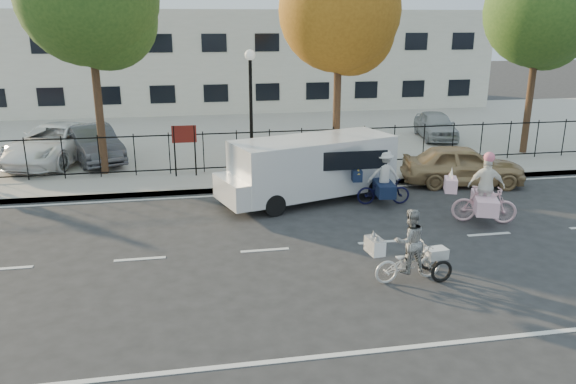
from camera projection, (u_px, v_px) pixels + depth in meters
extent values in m
plane|color=#333334|center=(265.00, 250.00, 13.84)|extent=(120.00, 120.00, 0.00)
cube|color=#A8A399|center=(244.00, 189.00, 18.57)|extent=(60.00, 0.10, 0.15)
cube|color=#A8A399|center=(240.00, 181.00, 19.55)|extent=(60.00, 2.20, 0.15)
cube|color=#A8A399|center=(223.00, 132.00, 27.92)|extent=(60.00, 15.60, 0.15)
cube|color=silver|center=(211.00, 59.00, 36.46)|extent=(34.00, 10.00, 6.00)
cylinder|color=black|center=(251.00, 118.00, 19.69)|extent=(0.12, 0.12, 4.00)
sphere|color=white|center=(250.00, 55.00, 19.05)|extent=(0.36, 0.36, 0.36)
cylinder|color=black|center=(175.00, 151.00, 19.55)|extent=(0.06, 0.06, 1.80)
cylinder|color=black|center=(195.00, 151.00, 19.67)|extent=(0.06, 0.06, 1.80)
cube|color=#59140F|center=(184.00, 134.00, 19.43)|extent=(0.85, 0.04, 0.60)
imported|color=silver|center=(408.00, 263.00, 12.14)|extent=(1.62, 0.73, 0.82)
imported|color=white|center=(410.00, 241.00, 12.00)|extent=(0.76, 0.62, 1.43)
cube|color=white|center=(375.00, 246.00, 11.76)|extent=(0.33, 0.53, 0.33)
cone|color=white|center=(374.00, 234.00, 11.80)|extent=(0.13, 0.13, 0.16)
cone|color=white|center=(377.00, 238.00, 11.60)|extent=(0.13, 0.13, 0.16)
torus|color=black|center=(441.00, 271.00, 12.09)|extent=(0.51, 0.14, 0.51)
torus|color=black|center=(429.00, 260.00, 12.68)|extent=(0.51, 0.14, 0.51)
cube|color=white|center=(436.00, 253.00, 12.30)|extent=(0.49, 0.37, 0.23)
imported|color=#F4BAC5|center=(484.00, 205.00, 15.59)|extent=(1.82, 1.09, 1.06)
imported|color=white|center=(486.00, 186.00, 15.43)|extent=(1.06, 0.72, 1.66)
cube|color=#FFC2D7|center=(451.00, 185.00, 15.60)|extent=(0.50, 0.66, 0.38)
cone|color=white|center=(452.00, 173.00, 15.50)|extent=(0.13, 0.13, 0.34)
cube|color=#FFC2D7|center=(484.00, 203.00, 15.57)|extent=(1.03, 1.49, 0.42)
sphere|color=pink|center=(489.00, 157.00, 15.19)|extent=(0.30, 0.30, 0.30)
imported|color=black|center=(383.00, 191.00, 17.20)|extent=(1.68, 0.75, 0.85)
imported|color=silver|center=(384.00, 174.00, 17.04)|extent=(1.02, 0.66, 1.49)
cube|color=#101B37|center=(356.00, 175.00, 16.99)|extent=(0.34, 0.55, 0.34)
cone|color=gold|center=(355.00, 167.00, 17.10)|extent=(0.11, 0.22, 0.31)
cone|color=gold|center=(358.00, 170.00, 16.77)|extent=(0.11, 0.22, 0.31)
cube|color=#101B37|center=(383.00, 188.00, 17.17)|extent=(0.66, 1.28, 0.38)
cube|color=white|center=(313.00, 165.00, 17.44)|extent=(5.38, 3.30, 1.68)
cube|color=white|center=(225.00, 184.00, 17.10)|extent=(0.99, 1.88, 0.75)
cylinder|color=black|center=(260.00, 200.00, 16.59)|extent=(0.70, 0.43, 0.65)
cylinder|color=black|center=(254.00, 185.00, 18.14)|extent=(0.70, 0.43, 0.65)
cylinder|color=black|center=(375.00, 194.00, 17.20)|extent=(0.70, 0.43, 0.65)
cylinder|color=black|center=(359.00, 180.00, 18.75)|extent=(0.70, 0.43, 0.65)
imported|color=tan|center=(463.00, 165.00, 19.14)|extent=(4.31, 2.38, 1.39)
imported|color=white|center=(55.00, 143.00, 21.64)|extent=(3.98, 5.72, 1.45)
imported|color=#4A4B52|center=(93.00, 144.00, 21.75)|extent=(2.94, 4.46, 1.39)
imported|color=#A9ADB1|center=(436.00, 125.00, 25.98)|extent=(2.09, 3.86, 1.24)
cylinder|color=#442D1D|center=(98.00, 101.00, 19.49)|extent=(0.28, 0.28, 5.46)
sphere|color=#385B1E|center=(106.00, 19.00, 18.96)|extent=(3.43, 3.43, 3.43)
cylinder|color=#442D1D|center=(337.00, 103.00, 20.60)|extent=(0.28, 0.28, 5.05)
sphere|color=#9F6219|center=(339.00, 10.00, 19.64)|extent=(4.33, 4.33, 4.33)
sphere|color=#9F6219|center=(351.00, 31.00, 20.13)|extent=(3.17, 3.17, 3.17)
cylinder|color=#442D1D|center=(530.00, 95.00, 22.74)|extent=(0.28, 0.28, 5.05)
sphere|color=#385B1E|center=(541.00, 11.00, 21.79)|extent=(4.33, 4.33, 4.33)
sphere|color=#385B1E|center=(547.00, 30.00, 22.27)|extent=(3.17, 3.17, 3.17)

